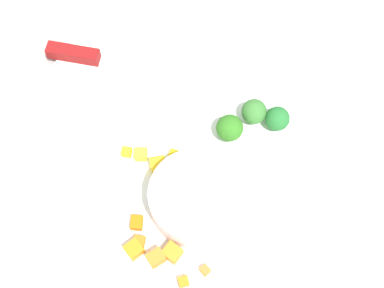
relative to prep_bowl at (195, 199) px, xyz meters
name	(u,v)px	position (x,y,z in m)	size (l,w,h in m)	color
ground_plane	(192,151)	(0.04, -0.06, -0.03)	(4.00, 4.00, 0.00)	#A1928E
cutting_board	(192,149)	(0.04, -0.06, -0.03)	(0.44, 0.40, 0.01)	white
prep_bowl	(195,199)	(0.00, 0.00, 0.00)	(0.11, 0.11, 0.05)	white
chef_knife	(126,63)	(0.18, -0.12, -0.02)	(0.31, 0.12, 0.02)	silver
carrot_dice_0	(134,249)	(0.03, 0.08, -0.01)	(0.02, 0.02, 0.02)	orange
carrot_dice_1	(156,258)	(0.01, 0.08, -0.01)	(0.02, 0.02, 0.02)	orange
carrot_dice_2	(137,223)	(0.05, 0.05, -0.02)	(0.02, 0.01, 0.01)	orange
carrot_dice_3	(205,270)	(-0.05, 0.06, -0.02)	(0.01, 0.01, 0.01)	orange
carrot_dice_4	(184,282)	(-0.03, 0.09, -0.02)	(0.01, 0.01, 0.01)	orange
carrot_dice_5	(140,241)	(0.03, 0.07, -0.02)	(0.01, 0.01, 0.01)	orange
carrot_dice_6	(172,253)	(-0.01, 0.06, -0.01)	(0.02, 0.02, 0.02)	orange
pepper_dice_0	(174,155)	(0.05, -0.04, -0.02)	(0.01, 0.01, 0.01)	yellow
pepper_dice_1	(158,166)	(0.06, -0.02, -0.01)	(0.02, 0.02, 0.02)	yellow
pepper_dice_2	(141,154)	(0.09, -0.02, -0.02)	(0.01, 0.01, 0.01)	yellow
pepper_dice_3	(127,152)	(0.11, -0.01, -0.02)	(0.01, 0.01, 0.01)	yellow
broccoli_floret_0	(230,128)	(0.01, -0.10, 0.00)	(0.03, 0.03, 0.04)	#7FBE60
broccoli_floret_1	(277,119)	(-0.04, -0.14, -0.01)	(0.03, 0.03, 0.03)	#88B763
broccoli_floret_2	(254,112)	(-0.01, -0.14, 0.00)	(0.03, 0.03, 0.04)	#8DBE69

